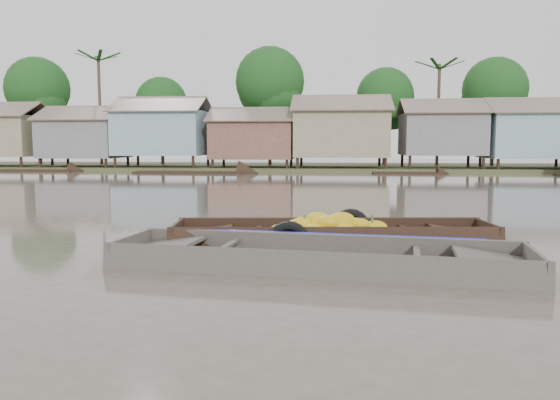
{
  "coord_description": "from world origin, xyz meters",
  "views": [
    {
      "loc": [
        1.85,
        -9.88,
        2.01
      ],
      "look_at": [
        0.77,
        1.53,
        0.8
      ],
      "focal_mm": 35.0,
      "sensor_mm": 36.0,
      "label": 1
    }
  ],
  "objects": [
    {
      "name": "banana_boat",
      "position": [
        1.8,
        0.78,
        0.2
      ],
      "size": [
        6.38,
        2.11,
        0.9
      ],
      "rotation": [
        0.0,
        0.0,
        0.1
      ],
      "color": "black",
      "rests_on": "ground"
    },
    {
      "name": "ground",
      "position": [
        0.0,
        0.0,
        0.0
      ],
      "size": [
        120.0,
        120.0,
        0.0
      ],
      "primitive_type": "plane",
      "color": "#4F463D",
      "rests_on": "ground"
    },
    {
      "name": "distant_boats",
      "position": [
        12.58,
        24.05,
        0.2
      ],
      "size": [
        47.44,
        15.65,
        1.38
      ],
      "color": "black",
      "rests_on": "ground"
    },
    {
      "name": "viewer_boat",
      "position": [
        1.66,
        -1.16,
        0.04
      ],
      "size": [
        6.86,
        2.55,
        0.54
      ],
      "rotation": [
        0.0,
        0.0,
        -0.12
      ],
      "color": "#3D3834",
      "rests_on": "ground"
    },
    {
      "name": "riverbank",
      "position": [
        3.03,
        31.86,
        3.07
      ],
      "size": [
        120.0,
        12.47,
        10.22
      ],
      "color": "#384723",
      "rests_on": "ground"
    }
  ]
}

